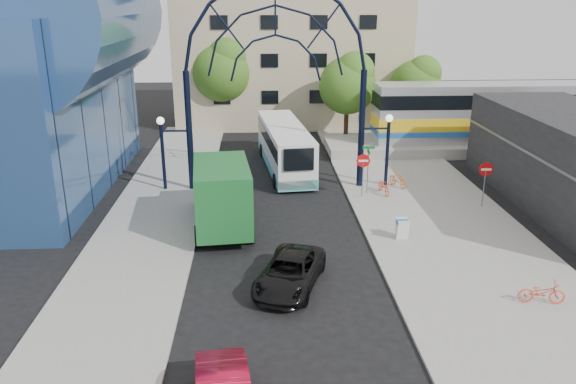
{
  "coord_description": "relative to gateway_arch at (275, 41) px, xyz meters",
  "views": [
    {
      "loc": [
        -1.04,
        -17.87,
        10.78
      ],
      "look_at": [
        0.26,
        6.0,
        2.53
      ],
      "focal_mm": 35.0,
      "sensor_mm": 36.0,
      "label": 1
    }
  ],
  "objects": [
    {
      "name": "ground",
      "position": [
        0.0,
        -14.0,
        -8.56
      ],
      "size": [
        120.0,
        120.0,
        0.0
      ],
      "primitive_type": "plane",
      "color": "black",
      "rests_on": "ground"
    },
    {
      "name": "sidewalk_east",
      "position": [
        8.0,
        -10.0,
        -8.5
      ],
      "size": [
        8.0,
        56.0,
        0.12
      ],
      "primitive_type": "cube",
      "color": "gray",
      "rests_on": "ground"
    },
    {
      "name": "plaza_west",
      "position": [
        -6.5,
        -8.0,
        -8.5
      ],
      "size": [
        5.0,
        50.0,
        0.12
      ],
      "primitive_type": "cube",
      "color": "gray",
      "rests_on": "ground"
    },
    {
      "name": "gateway_arch",
      "position": [
        0.0,
        0.0,
        0.0
      ],
      "size": [
        13.64,
        0.44,
        12.1
      ],
      "color": "black",
      "rests_on": "ground"
    },
    {
      "name": "stop_sign",
      "position": [
        4.8,
        -2.0,
        -6.56
      ],
      "size": [
        0.8,
        0.07,
        2.5
      ],
      "color": "slate",
      "rests_on": "sidewalk_east"
    },
    {
      "name": "do_not_enter_sign",
      "position": [
        11.0,
        -4.0,
        -6.58
      ],
      "size": [
        0.76,
        0.07,
        2.48
      ],
      "color": "slate",
      "rests_on": "sidewalk_east"
    },
    {
      "name": "street_name_sign",
      "position": [
        5.2,
        -1.4,
        -6.43
      ],
      "size": [
        0.7,
        0.7,
        2.8
      ],
      "color": "slate",
      "rests_on": "sidewalk_east"
    },
    {
      "name": "sandwich_board",
      "position": [
        5.6,
        -8.02,
        -7.81
      ],
      "size": [
        0.55,
        0.61,
        0.99
      ],
      "color": "white",
      "rests_on": "sidewalk_east"
    },
    {
      "name": "transit_hall",
      "position": [
        -15.3,
        1.0,
        -1.86
      ],
      "size": [
        16.5,
        18.0,
        14.5
      ],
      "color": "#2A4C80",
      "rests_on": "ground"
    },
    {
      "name": "apartment_block",
      "position": [
        2.0,
        20.97,
        -1.55
      ],
      "size": [
        20.0,
        12.1,
        14.0
      ],
      "color": "#C6B28A",
      "rests_on": "ground"
    },
    {
      "name": "train_platform",
      "position": [
        20.0,
        8.0,
        -8.16
      ],
      "size": [
        32.0,
        5.0,
        0.8
      ],
      "primitive_type": "cube",
      "color": "gray",
      "rests_on": "ground"
    },
    {
      "name": "train_car",
      "position": [
        20.0,
        8.0,
        -5.66
      ],
      "size": [
        25.1,
        3.05,
        4.2
      ],
      "color": "#B7B7BC",
      "rests_on": "train_platform"
    },
    {
      "name": "tree_north_a",
      "position": [
        6.12,
        11.93,
        -3.95
      ],
      "size": [
        4.48,
        4.48,
        7.0
      ],
      "color": "#382314",
      "rests_on": "ground"
    },
    {
      "name": "tree_north_b",
      "position": [
        -3.88,
        15.93,
        -3.29
      ],
      "size": [
        5.12,
        5.12,
        8.0
      ],
      "color": "#382314",
      "rests_on": "ground"
    },
    {
      "name": "tree_north_c",
      "position": [
        12.12,
        13.93,
        -4.28
      ],
      "size": [
        4.16,
        4.16,
        6.5
      ],
      "color": "#382314",
      "rests_on": "ground"
    },
    {
      "name": "city_bus",
      "position": [
        0.69,
        4.15,
        -7.01
      ],
      "size": [
        3.45,
        10.94,
        2.96
      ],
      "rotation": [
        0.0,
        0.0,
        0.1
      ],
      "color": "white",
      "rests_on": "ground"
    },
    {
      "name": "green_truck",
      "position": [
        -2.88,
        -5.83,
        -6.82
      ],
      "size": [
        3.19,
        7.11,
        3.49
      ],
      "rotation": [
        0.0,
        0.0,
        0.1
      ],
      "color": "black",
      "rests_on": "ground"
    },
    {
      "name": "black_suv",
      "position": [
        0.1,
        -12.17,
        -7.92
      ],
      "size": [
        3.45,
        4.98,
        1.26
      ],
      "primitive_type": "imported",
      "rotation": [
        0.0,
        0.0,
        -0.33
      ],
      "color": "black",
      "rests_on": "ground"
    },
    {
      "name": "bike_near_a",
      "position": [
        6.16,
        -1.56,
        -8.0
      ],
      "size": [
        0.81,
        1.73,
        0.87
      ],
      "primitive_type": "imported",
      "rotation": [
        0.0,
        0.0,
        0.14
      ],
      "color": "#EB442F",
      "rests_on": "sidewalk_east"
    },
    {
      "name": "bike_near_b",
      "position": [
        7.25,
        -0.41,
        -7.98
      ],
      "size": [
        1.09,
        1.55,
        0.92
      ],
      "primitive_type": "imported",
      "rotation": [
        0.0,
        0.0,
        0.48
      ],
      "color": "orange",
      "rests_on": "sidewalk_east"
    },
    {
      "name": "bike_far_a",
      "position": [
        9.28,
        -14.13,
        -7.99
      ],
      "size": [
        1.76,
        0.84,
        0.89
      ],
      "primitive_type": "imported",
      "rotation": [
        0.0,
        0.0,
        1.42
      ],
      "color": "#EA482E",
      "rests_on": "sidewalk_east"
    }
  ]
}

